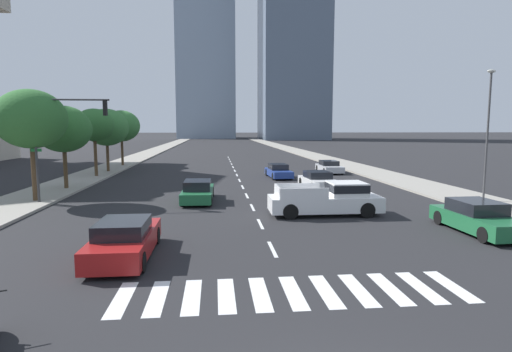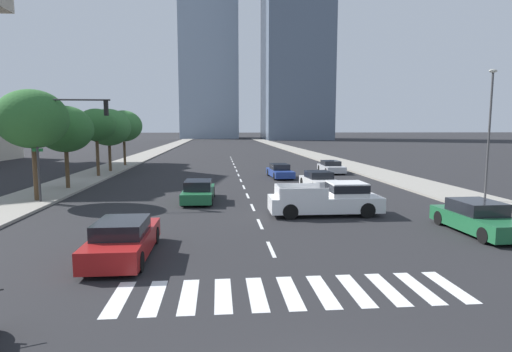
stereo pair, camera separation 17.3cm
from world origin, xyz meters
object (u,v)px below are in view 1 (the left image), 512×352
at_px(sedan_red_1, 125,240).
at_px(street_tree_third, 94,125).
at_px(sedan_silver_0, 329,167).
at_px(street_tree_nearest, 31,119).
at_px(pickup_truck, 330,199).
at_px(traffic_signal_far, 62,128).
at_px(street_lamp_east, 488,126).
at_px(street_tree_second, 63,129).
at_px(street_tree_fourth, 107,127).
at_px(sedan_green_2, 198,192).
at_px(sedan_white_5, 318,180).
at_px(sedan_blue_4, 278,171).
at_px(street_tree_fifth, 121,126).
at_px(sedan_green_3, 478,218).

relative_size(sedan_red_1, street_tree_third, 0.78).
height_order(sedan_silver_0, street_tree_nearest, street_tree_nearest).
xyz_separation_m(pickup_truck, sedan_red_1, (-8.91, -6.14, -0.19)).
bearing_deg(traffic_signal_far, street_lamp_east, -5.00).
xyz_separation_m(street_lamp_east, street_tree_second, (-26.38, 7.77, -0.22)).
height_order(sedan_silver_0, street_tree_fourth, street_tree_fourth).
relative_size(sedan_red_1, sedan_green_2, 0.98).
xyz_separation_m(sedan_silver_0, sedan_red_1, (-14.39, -25.65, 0.06)).
bearing_deg(sedan_white_5, sedan_silver_0, 155.96).
relative_size(traffic_signal_far, street_lamp_east, 0.83).
bearing_deg(sedan_blue_4, sedan_silver_0, 118.88).
bearing_deg(street_tree_fourth, street_lamp_east, -36.52).
xyz_separation_m(sedan_white_5, street_tree_nearest, (-18.13, -4.16, 4.34)).
bearing_deg(street_tree_fifth, street_tree_second, -90.00).
relative_size(street_tree_third, street_tree_fourth, 0.97).
bearing_deg(street_lamp_east, sedan_green_2, 172.43).
bearing_deg(street_lamp_east, traffic_signal_far, 175.00).
relative_size(street_tree_second, street_tree_fifth, 0.93).
distance_m(sedan_red_1, street_tree_third, 25.36).
bearing_deg(sedan_red_1, street_tree_nearest, 34.14).
height_order(sedan_silver_0, sedan_red_1, sedan_red_1).
bearing_deg(sedan_green_2, sedan_green_3, -124.14).
distance_m(street_lamp_east, street_tree_fifth, 37.10).
bearing_deg(street_tree_third, sedan_red_1, -72.59).
xyz_separation_m(sedan_red_1, sedan_blue_4, (8.74, 22.11, -0.06)).
bearing_deg(sedan_green_3, street_tree_nearest, -113.91).
relative_size(pickup_truck, sedan_white_5, 1.25).
bearing_deg(sedan_silver_0, street_tree_fourth, -95.15).
xyz_separation_m(street_tree_nearest, street_tree_third, (0.00, 12.72, -0.26)).
xyz_separation_m(sedan_green_2, street_tree_fifth, (-9.54, 23.85, 4.04)).
bearing_deg(sedan_red_1, sedan_white_5, -34.45).
relative_size(pickup_truck, street_tree_third, 0.95).
bearing_deg(street_tree_third, sedan_silver_0, 4.61).
height_order(street_tree_nearest, street_tree_third, street_tree_nearest).
relative_size(street_lamp_east, street_tree_nearest, 1.17).
height_order(sedan_red_1, street_tree_second, street_tree_second).
xyz_separation_m(pickup_truck, street_tree_second, (-16.40, 10.17, 3.51)).
distance_m(sedan_white_5, traffic_signal_far, 17.31).
relative_size(sedan_red_1, sedan_blue_4, 1.00).
relative_size(sedan_blue_4, street_tree_fifth, 0.74).
distance_m(sedan_blue_4, traffic_signal_far, 18.74).
xyz_separation_m(sedan_green_3, street_lamp_east, (4.70, 6.48, 3.93)).
bearing_deg(sedan_silver_0, traffic_signal_far, -51.99).
height_order(sedan_green_2, sedan_green_3, sedan_green_3).
height_order(street_lamp_east, street_tree_fifth, street_lamp_east).
height_order(street_tree_nearest, street_tree_fourth, street_tree_nearest).
bearing_deg(sedan_green_3, street_tree_fifth, -147.45).
distance_m(sedan_red_1, sedan_white_5, 18.66).
bearing_deg(street_tree_third, street_tree_second, -90.00).
relative_size(sedan_red_1, street_tree_second, 0.80).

